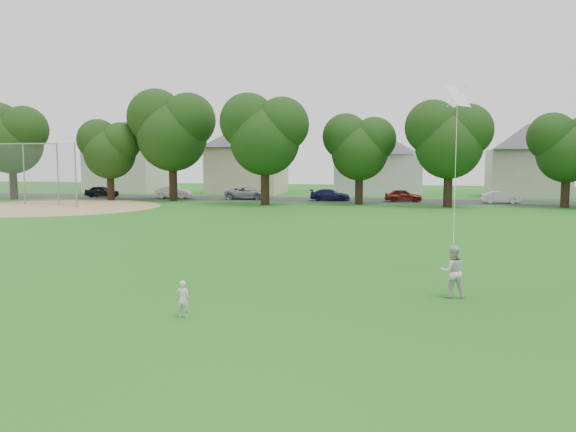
% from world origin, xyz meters
% --- Properties ---
extents(ground, '(160.00, 160.00, 0.00)m').
position_xyz_m(ground, '(0.00, 0.00, 0.00)').
color(ground, '#185613').
rests_on(ground, ground).
extents(street, '(90.00, 7.00, 0.01)m').
position_xyz_m(street, '(0.00, 42.00, 0.01)').
color(street, '#2D2D30').
rests_on(street, ground).
extents(dirt_infield, '(18.00, 18.00, 0.02)m').
position_xyz_m(dirt_infield, '(-26.00, 28.00, 0.01)').
color(dirt_infield, '#9E7F51').
rests_on(dirt_infield, ground).
extents(toddler, '(0.36, 0.25, 0.94)m').
position_xyz_m(toddler, '(-1.61, -1.13, 0.47)').
color(toddler, silver).
rests_on(toddler, ground).
extents(older_boy, '(0.84, 0.71, 1.51)m').
position_xyz_m(older_boy, '(5.10, 2.51, 0.75)').
color(older_boy, silver).
rests_on(older_boy, ground).
extents(kite, '(1.08, 2.51, 6.35)m').
position_xyz_m(kite, '(5.22, 4.43, 3.61)').
color(kite, white).
rests_on(kite, ground).
extents(baseball_backstop, '(12.45, 3.06, 5.46)m').
position_xyz_m(baseball_backstop, '(-30.25, 29.48, 2.73)').
color(baseball_backstop, gray).
rests_on(baseball_backstop, ground).
extents(tree_row, '(81.97, 9.73, 11.75)m').
position_xyz_m(tree_row, '(0.06, 36.16, 6.60)').
color(tree_row, black).
rests_on(tree_row, ground).
extents(parked_cars, '(61.60, 2.48, 1.28)m').
position_xyz_m(parked_cars, '(0.12, 41.00, 0.61)').
color(parked_cars, black).
rests_on(parked_cars, ground).
extents(house_row, '(77.28, 13.95, 10.62)m').
position_xyz_m(house_row, '(-0.04, 52.00, 5.11)').
color(house_row, beige).
rests_on(house_row, ground).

